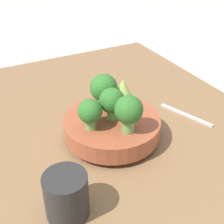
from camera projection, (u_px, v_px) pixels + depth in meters
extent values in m
plane|color=#ADA89E|center=(124.00, 151.00, 0.84)|extent=(6.00, 6.00, 0.00)
cube|color=brown|center=(124.00, 144.00, 0.83)|extent=(1.18, 0.81, 0.05)
cylinder|color=brown|center=(112.00, 136.00, 0.81)|extent=(0.11, 0.11, 0.01)
cylinder|color=brown|center=(112.00, 126.00, 0.79)|extent=(0.24, 0.24, 0.05)
cylinder|color=#6BA34C|center=(112.00, 114.00, 0.77)|extent=(0.03, 0.03, 0.03)
sphere|color=#286023|center=(112.00, 101.00, 0.75)|extent=(0.06, 0.06, 0.06)
cylinder|color=#6BA34C|center=(104.00, 102.00, 0.82)|extent=(0.02, 0.02, 0.03)
sphere|color=#286023|center=(104.00, 88.00, 0.80)|extent=(0.07, 0.07, 0.07)
cylinder|color=#609347|center=(123.00, 102.00, 0.82)|extent=(0.02, 0.02, 0.03)
cone|color=#93B751|center=(123.00, 89.00, 0.80)|extent=(0.06, 0.06, 0.06)
cylinder|color=#609347|center=(90.00, 123.00, 0.74)|extent=(0.03, 0.03, 0.03)
sphere|color=#286023|center=(90.00, 111.00, 0.72)|extent=(0.06, 0.06, 0.06)
cylinder|color=#609347|center=(128.00, 125.00, 0.73)|extent=(0.03, 0.03, 0.04)
sphere|color=#286023|center=(129.00, 110.00, 0.70)|extent=(0.07, 0.07, 0.07)
cylinder|color=black|center=(66.00, 195.00, 0.59)|extent=(0.08, 0.08, 0.09)
cube|color=#B2B2B7|center=(186.00, 115.00, 0.90)|extent=(0.16, 0.07, 0.01)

